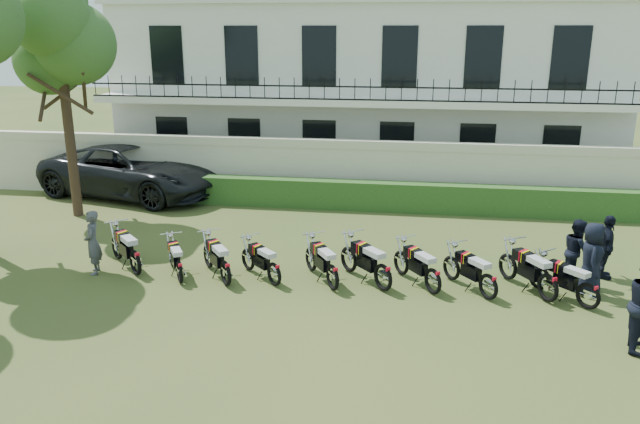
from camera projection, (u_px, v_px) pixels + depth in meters
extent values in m
plane|color=#34491D|center=(316.00, 290.00, 15.11)|extent=(100.00, 100.00, 0.00)
cube|color=beige|center=(352.00, 176.00, 22.41)|extent=(30.00, 0.30, 2.00)
cube|color=beige|center=(352.00, 144.00, 22.08)|extent=(30.00, 0.35, 0.30)
cube|color=#1E3E16|center=(378.00, 196.00, 21.64)|extent=(18.00, 0.60, 1.00)
cube|color=white|center=(367.00, 90.00, 27.38)|extent=(20.00, 8.00, 7.00)
cube|color=white|center=(369.00, 1.00, 26.34)|extent=(20.40, 8.40, 0.40)
cube|color=white|center=(356.00, 102.00, 22.93)|extent=(20.00, 1.40, 0.25)
cube|color=black|center=(355.00, 87.00, 22.14)|extent=(20.00, 0.05, 0.05)
cube|color=black|center=(355.00, 100.00, 22.27)|extent=(20.00, 0.05, 0.05)
cube|color=black|center=(173.00, 144.00, 25.26)|extent=(1.30, 0.12, 2.20)
cube|color=black|center=(167.00, 55.00, 24.27)|extent=(1.30, 0.12, 2.20)
cube|color=black|center=(245.00, 146.00, 24.81)|extent=(1.30, 0.12, 2.20)
cube|color=black|center=(242.00, 55.00, 23.82)|extent=(1.30, 0.12, 2.20)
cube|color=black|center=(319.00, 148.00, 24.37)|extent=(1.30, 0.12, 2.20)
cube|color=black|center=(319.00, 56.00, 23.38)|extent=(1.30, 0.12, 2.20)
cube|color=black|center=(396.00, 150.00, 23.93)|extent=(1.30, 0.12, 2.20)
cube|color=black|center=(400.00, 57.00, 22.94)|extent=(1.30, 0.12, 2.20)
cube|color=black|center=(476.00, 153.00, 23.49)|extent=(1.30, 0.12, 2.20)
cube|color=black|center=(483.00, 57.00, 22.50)|extent=(1.30, 0.12, 2.20)
cube|color=black|center=(559.00, 155.00, 23.04)|extent=(1.30, 0.12, 2.20)
cube|color=black|center=(570.00, 58.00, 22.05)|extent=(1.30, 0.12, 2.20)
cylinder|color=#473323|center=(70.00, 139.00, 20.43)|extent=(0.32, 0.32, 5.25)
sphere|color=#346227|center=(74.00, 44.00, 19.71)|extent=(2.60, 2.60, 2.60)
sphere|color=#346227|center=(49.00, 60.00, 20.10)|extent=(2.20, 2.20, 2.20)
sphere|color=#346227|center=(50.00, 19.00, 18.88)|extent=(2.40, 2.40, 2.40)
sphere|color=#346227|center=(54.00, 1.00, 19.22)|extent=(2.00, 2.00, 2.00)
torus|color=black|center=(146.00, 272.00, 15.33)|extent=(0.54, 0.55, 0.67)
torus|color=black|center=(126.00, 256.00, 16.44)|extent=(0.54, 0.55, 0.67)
cube|color=black|center=(136.00, 258.00, 15.80)|extent=(0.56, 0.57, 0.33)
cube|color=black|center=(131.00, 245.00, 15.91)|extent=(0.55, 0.55, 0.24)
cube|color=red|center=(131.00, 244.00, 15.90)|extent=(0.21, 0.31, 0.25)
cube|color=yellow|center=(132.00, 245.00, 15.85)|extent=(0.18, 0.29, 0.25)
cube|color=#BCBCBC|center=(139.00, 249.00, 15.47)|extent=(0.61, 0.62, 0.13)
cylinder|color=silver|center=(126.00, 229.00, 16.09)|extent=(0.49, 0.49, 0.03)
torus|color=black|center=(184.00, 282.00, 14.88)|extent=(0.37, 0.54, 0.57)
torus|color=black|center=(176.00, 265.00, 15.96)|extent=(0.37, 0.54, 0.57)
cube|color=black|center=(180.00, 268.00, 15.34)|extent=(0.41, 0.53, 0.28)
cube|color=black|center=(178.00, 256.00, 15.46)|extent=(0.43, 0.49, 0.21)
cube|color=red|center=(178.00, 255.00, 15.45)|extent=(0.22, 0.24, 0.22)
cube|color=yellow|center=(178.00, 256.00, 15.40)|extent=(0.20, 0.23, 0.22)
cube|color=#BCBCBC|center=(181.00, 261.00, 15.03)|extent=(0.46, 0.56, 0.11)
cylinder|color=silver|center=(175.00, 241.00, 15.64)|extent=(0.50, 0.31, 0.03)
torus|color=black|center=(235.00, 284.00, 14.67)|extent=(0.45, 0.57, 0.64)
torus|color=black|center=(217.00, 265.00, 15.83)|extent=(0.45, 0.57, 0.64)
cube|color=black|center=(226.00, 269.00, 15.16)|extent=(0.49, 0.57, 0.31)
cube|color=black|center=(222.00, 255.00, 15.29)|extent=(0.50, 0.54, 0.23)
cube|color=red|center=(222.00, 255.00, 15.28)|extent=(0.23, 0.28, 0.24)
cube|color=yellow|center=(223.00, 255.00, 15.23)|extent=(0.20, 0.26, 0.24)
cube|color=#BCBCBC|center=(230.00, 260.00, 14.83)|extent=(0.54, 0.61, 0.13)
cylinder|color=silver|center=(217.00, 239.00, 15.48)|extent=(0.52, 0.40, 0.03)
torus|color=black|center=(288.00, 283.00, 14.77)|extent=(0.48, 0.48, 0.59)
torus|color=black|center=(261.00, 267.00, 15.74)|extent=(0.48, 0.48, 0.59)
cube|color=black|center=(275.00, 270.00, 15.18)|extent=(0.50, 0.50, 0.29)
cube|color=black|center=(270.00, 257.00, 15.28)|extent=(0.49, 0.49, 0.21)
cube|color=red|center=(270.00, 257.00, 15.27)|extent=(0.18, 0.27, 0.22)
cube|color=yellow|center=(271.00, 258.00, 15.23)|extent=(0.15, 0.26, 0.22)
cube|color=#BCBCBC|center=(281.00, 262.00, 14.89)|extent=(0.54, 0.54, 0.12)
cylinder|color=silver|center=(263.00, 243.00, 15.43)|extent=(0.43, 0.43, 0.03)
torus|color=black|center=(345.00, 289.00, 14.39)|extent=(0.42, 0.59, 0.64)
torus|color=black|center=(321.00, 269.00, 15.59)|extent=(0.42, 0.59, 0.64)
cube|color=black|center=(334.00, 273.00, 14.90)|extent=(0.46, 0.59, 0.31)
cube|color=black|center=(329.00, 259.00, 15.03)|extent=(0.48, 0.54, 0.23)
cube|color=red|center=(329.00, 258.00, 15.03)|extent=(0.24, 0.27, 0.24)
cube|color=yellow|center=(331.00, 259.00, 14.97)|extent=(0.22, 0.25, 0.24)
cube|color=#BCBCBC|center=(339.00, 264.00, 14.56)|extent=(0.52, 0.62, 0.13)
cylinder|color=silver|center=(324.00, 242.00, 15.24)|extent=(0.55, 0.36, 0.03)
torus|color=black|center=(402.00, 289.00, 14.35)|extent=(0.52, 0.58, 0.68)
torus|color=black|center=(365.00, 269.00, 15.52)|extent=(0.52, 0.58, 0.68)
cube|color=black|center=(385.00, 273.00, 14.85)|extent=(0.55, 0.59, 0.33)
cube|color=black|center=(378.00, 258.00, 14.97)|extent=(0.54, 0.57, 0.24)
cube|color=red|center=(378.00, 257.00, 14.96)|extent=(0.22, 0.30, 0.26)
cube|color=yellow|center=(380.00, 258.00, 14.91)|extent=(0.19, 0.29, 0.26)
cube|color=#BCBCBC|center=(393.00, 263.00, 14.50)|extent=(0.60, 0.64, 0.13)
cylinder|color=silver|center=(370.00, 241.00, 15.16)|extent=(0.53, 0.46, 0.03)
torus|color=black|center=(450.00, 293.00, 14.19)|extent=(0.44, 0.57, 0.63)
torus|color=black|center=(416.00, 273.00, 15.35)|extent=(0.44, 0.57, 0.63)
cube|color=black|center=(434.00, 277.00, 14.68)|extent=(0.48, 0.58, 0.31)
cube|color=black|center=(429.00, 263.00, 14.81)|extent=(0.49, 0.54, 0.23)
cube|color=red|center=(429.00, 262.00, 14.81)|extent=(0.23, 0.28, 0.24)
cube|color=yellow|center=(431.00, 263.00, 14.75)|extent=(0.20, 0.26, 0.24)
cube|color=#BCBCBC|center=(442.00, 268.00, 14.35)|extent=(0.53, 0.61, 0.12)
cylinder|color=silver|center=(421.00, 246.00, 15.01)|extent=(0.53, 0.38, 0.03)
torus|color=black|center=(509.00, 298.00, 13.91)|extent=(0.44, 0.56, 0.62)
torus|color=black|center=(469.00, 278.00, 15.04)|extent=(0.44, 0.56, 0.62)
cube|color=black|center=(490.00, 282.00, 14.38)|extent=(0.48, 0.56, 0.31)
cube|color=black|center=(484.00, 268.00, 14.51)|extent=(0.49, 0.53, 0.23)
cube|color=red|center=(484.00, 268.00, 14.50)|extent=(0.22, 0.28, 0.24)
cube|color=yellow|center=(486.00, 268.00, 14.45)|extent=(0.20, 0.26, 0.24)
cube|color=#BCBCBC|center=(500.00, 274.00, 14.06)|extent=(0.53, 0.60, 0.12)
cylinder|color=silver|center=(476.00, 251.00, 14.70)|extent=(0.51, 0.39, 0.03)
torus|color=black|center=(570.00, 301.00, 13.70)|extent=(0.43, 0.63, 0.67)
torus|color=black|center=(527.00, 278.00, 14.98)|extent=(0.43, 0.63, 0.67)
cube|color=black|center=(550.00, 283.00, 14.25)|extent=(0.48, 0.62, 0.33)
cube|color=black|center=(544.00, 267.00, 14.39)|extent=(0.50, 0.57, 0.24)
cube|color=red|center=(544.00, 267.00, 14.39)|extent=(0.26, 0.29, 0.25)
cube|color=yellow|center=(546.00, 268.00, 14.33)|extent=(0.23, 0.27, 0.25)
cube|color=#BCBCBC|center=(561.00, 274.00, 13.88)|extent=(0.54, 0.66, 0.13)
cylinder|color=silver|center=(535.00, 249.00, 14.61)|extent=(0.59, 0.37, 0.03)
torus|color=black|center=(615.00, 308.00, 13.45)|extent=(0.48, 0.52, 0.62)
torus|color=black|center=(563.00, 287.00, 14.50)|extent=(0.48, 0.52, 0.62)
cube|color=black|center=(591.00, 292.00, 13.89)|extent=(0.51, 0.53, 0.30)
cube|color=black|center=(583.00, 277.00, 14.00)|extent=(0.50, 0.51, 0.22)
cube|color=red|center=(583.00, 277.00, 14.00)|extent=(0.20, 0.28, 0.23)
cube|color=yellow|center=(585.00, 277.00, 13.95)|extent=(0.17, 0.27, 0.23)
cube|color=#BCBCBC|center=(604.00, 283.00, 13.59)|extent=(0.55, 0.57, 0.12)
cylinder|color=silver|center=(572.00, 260.00, 14.17)|extent=(0.47, 0.43, 0.03)
imported|color=black|center=(133.00, 170.00, 23.39)|extent=(7.57, 4.83, 1.95)
imported|color=#505155|center=(93.00, 243.00, 15.93)|extent=(0.59, 0.71, 1.67)
imported|color=black|center=(592.00, 259.00, 14.65)|extent=(0.69, 0.94, 1.77)
imported|color=black|center=(577.00, 251.00, 15.39)|extent=(0.64, 0.81, 1.63)
imported|color=black|center=(606.00, 247.00, 15.64)|extent=(0.52, 1.01, 1.65)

